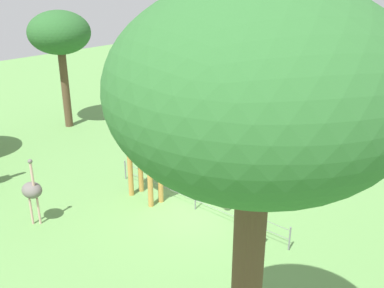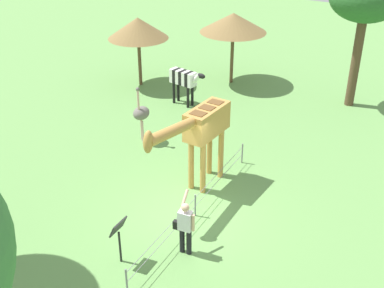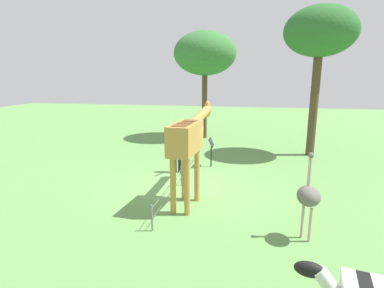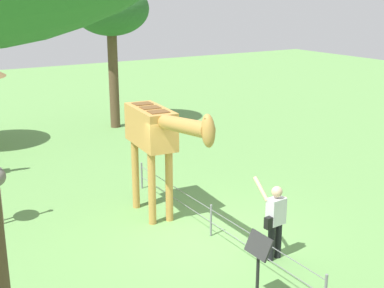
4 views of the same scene
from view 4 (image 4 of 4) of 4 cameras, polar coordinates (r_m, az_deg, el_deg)
The scene contains 6 objects.
ground_plane at distance 11.89m, azimuth 1.36°, elevation -10.15°, with size 60.00×60.00×0.00m, color #60934C.
giraffe at distance 12.13m, azimuth -3.91°, elevation 1.05°, with size 3.96×0.85×3.14m.
visitor at distance 10.77m, azimuth 9.04°, elevation -7.97°, with size 0.64×0.58×1.70m.
tree_west at distance 21.00m, azimuth -8.84°, elevation 14.15°, with size 2.96×2.96×5.73m.
info_sign at distance 9.22m, azimuth 7.25°, elevation -11.89°, with size 0.56×0.21×1.32m.
wire_fence at distance 11.80m, azimuth 2.08°, elevation -8.19°, with size 7.05×0.05×0.75m.
Camera 4 is at (8.95, -5.80, 5.26)m, focal length 48.94 mm.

